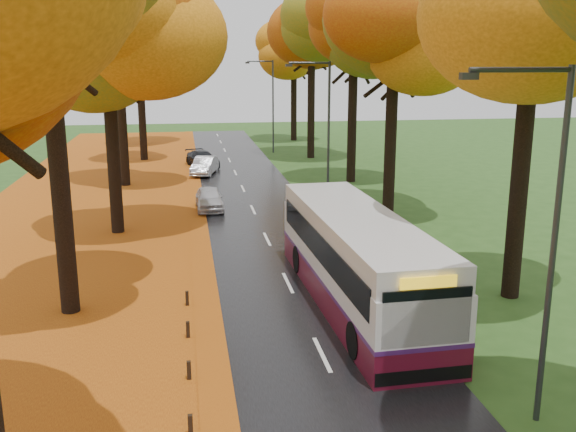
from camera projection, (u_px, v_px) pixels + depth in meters
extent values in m
cube|color=black|center=(264.00, 234.00, 30.46)|extent=(6.50, 90.00, 0.04)
cube|color=silver|center=(264.00, 233.00, 30.46)|extent=(0.12, 90.00, 0.01)
cube|color=maroon|center=(68.00, 242.00, 29.06)|extent=(12.00, 90.00, 0.02)
cube|color=#C26B13|center=(200.00, 236.00, 29.98)|extent=(0.90, 90.00, 0.01)
cylinder|color=black|center=(59.00, 175.00, 20.06)|extent=(0.60, 0.60, 9.15)
cylinder|color=black|center=(113.00, 149.00, 29.88)|extent=(0.60, 0.60, 8.00)
ellipsoid|color=orange|center=(106.00, 38.00, 28.68)|extent=(9.20, 9.20, 7.18)
cylinder|color=black|center=(122.00, 120.00, 41.22)|extent=(0.60, 0.60, 8.58)
ellipsoid|color=orange|center=(117.00, 33.00, 39.94)|extent=(8.00, 8.00, 6.24)
cylinder|color=black|center=(141.00, 104.00, 51.79)|extent=(0.60, 0.60, 9.15)
ellipsoid|color=orange|center=(137.00, 30.00, 50.42)|extent=(9.20, 9.20, 7.18)
cylinder|color=black|center=(141.00, 103.00, 61.42)|extent=(0.60, 0.60, 8.00)
ellipsoid|color=orange|center=(139.00, 49.00, 60.22)|extent=(8.00, 8.00, 6.24)
cylinder|color=black|center=(521.00, 167.00, 21.43)|extent=(0.60, 0.60, 9.22)
cylinder|color=black|center=(391.00, 139.00, 32.96)|extent=(0.60, 0.60, 8.19)
ellipsoid|color=#B66B0D|center=(395.00, 36.00, 31.74)|extent=(9.20, 9.20, 7.18)
cylinder|color=black|center=(352.00, 117.00, 42.58)|extent=(0.60, 0.60, 8.70)
ellipsoid|color=#B66B0D|center=(354.00, 32.00, 41.28)|extent=(8.20, 8.20, 6.40)
cylinder|color=black|center=(311.00, 102.00, 52.97)|extent=(0.60, 0.60, 9.22)
ellipsoid|color=#B66B0D|center=(312.00, 30.00, 51.59)|extent=(9.20, 9.20, 7.18)
cylinder|color=black|center=(294.00, 100.00, 64.69)|extent=(0.60, 0.60, 8.19)
ellipsoid|color=#B66B0D|center=(294.00, 47.00, 63.46)|extent=(8.20, 8.20, 6.40)
cube|color=black|center=(190.00, 426.00, 14.11)|extent=(0.11, 0.11, 0.52)
cube|color=black|center=(189.00, 370.00, 16.60)|extent=(0.11, 0.11, 0.52)
cube|color=black|center=(188.00, 330.00, 19.09)|extent=(0.11, 0.11, 0.52)
cube|color=black|center=(187.00, 298.00, 21.59)|extent=(0.11, 0.11, 0.52)
cylinder|color=#333538|center=(553.00, 254.00, 13.87)|extent=(0.14, 0.14, 8.00)
cylinder|color=#333538|center=(521.00, 70.00, 12.77)|extent=(2.20, 0.11, 0.11)
cube|color=#333538|center=(469.00, 76.00, 12.63)|extent=(0.35, 0.18, 0.14)
cylinder|color=#333538|center=(329.00, 136.00, 34.96)|extent=(0.14, 0.14, 8.00)
cylinder|color=#333538|center=(309.00, 63.00, 33.86)|extent=(2.20, 0.11, 0.11)
cube|color=#333538|center=(289.00, 65.00, 33.72)|extent=(0.35, 0.18, 0.14)
cylinder|color=#333538|center=(273.00, 107.00, 56.05)|extent=(0.14, 0.14, 8.00)
cylinder|color=#333538|center=(260.00, 61.00, 54.95)|extent=(2.20, 0.11, 0.11)
cube|color=#333538|center=(247.00, 63.00, 54.80)|extent=(0.35, 0.18, 0.14)
cube|color=#4E0C1D|center=(356.00, 290.00, 21.68)|extent=(3.06, 11.77, 0.96)
cube|color=silver|center=(357.00, 257.00, 21.40)|extent=(3.06, 11.77, 1.38)
cube|color=silver|center=(358.00, 226.00, 21.15)|extent=(3.00, 11.53, 0.74)
cube|color=#401856|center=(356.00, 275.00, 21.55)|extent=(3.08, 11.79, 0.13)
cube|color=black|center=(357.00, 244.00, 21.30)|extent=(3.06, 10.83, 0.90)
cube|color=black|center=(427.00, 318.00, 15.81)|extent=(2.34, 0.14, 1.49)
cube|color=yellow|center=(429.00, 282.00, 15.59)|extent=(1.46, 0.11, 0.30)
cube|color=black|center=(423.00, 375.00, 16.21)|extent=(2.60, 0.21, 0.37)
cylinder|color=black|center=(356.00, 340.00, 17.65)|extent=(0.33, 1.07, 1.06)
cylinder|color=black|center=(438.00, 333.00, 18.11)|extent=(0.33, 1.07, 1.06)
cylinder|color=black|center=(299.00, 259.00, 24.78)|extent=(0.33, 1.07, 1.06)
cylinder|color=black|center=(359.00, 256.00, 25.23)|extent=(0.33, 1.07, 1.06)
imported|color=silver|center=(209.00, 198.00, 35.18)|extent=(1.52, 3.63, 1.23)
imported|color=#A4A6AC|center=(205.00, 166.00, 45.84)|extent=(2.24, 4.08, 1.27)
imported|color=black|center=(202.00, 159.00, 49.25)|extent=(2.85, 4.39, 1.18)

